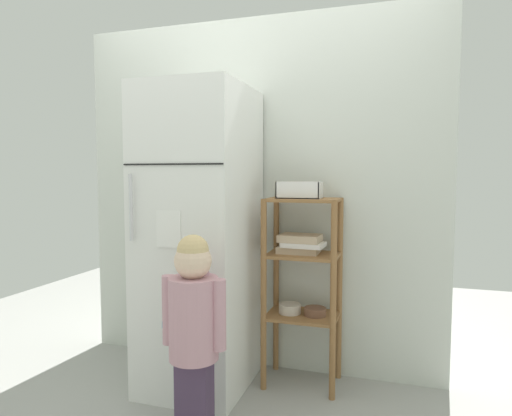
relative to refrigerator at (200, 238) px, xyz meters
name	(u,v)px	position (x,y,z in m)	size (l,w,h in m)	color
ground_plane	(235,389)	(0.23, -0.02, -0.90)	(6.00, 6.00, 0.00)	#999993
kitchen_wall_back	(255,195)	(0.23, 0.37, 0.25)	(2.46, 0.03, 2.31)	silver
refrigerator	(200,238)	(0.00, 0.00, 0.00)	(0.60, 0.71, 1.81)	white
child_standing	(194,318)	(0.23, -0.57, -0.29)	(0.33, 0.24, 1.01)	#47354F
pantry_shelf_unit	(302,269)	(0.59, 0.18, -0.19)	(0.45, 0.32, 1.15)	olive
fruit_bin	(297,191)	(0.56, 0.18, 0.29)	(0.26, 0.16, 0.10)	white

